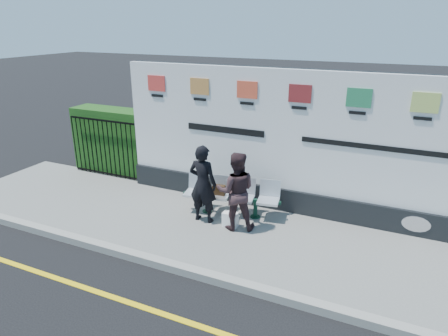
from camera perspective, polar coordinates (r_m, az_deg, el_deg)
name	(u,v)px	position (r m, az deg, el deg)	size (l,w,h in m)	color
ground	(186,322)	(6.06, -5.46, -21.04)	(80.00, 80.00, 0.00)	black
pavement	(249,236)	(7.88, 3.66, -9.73)	(14.00, 3.00, 0.12)	slate
kerb	(216,279)	(6.71, -1.10, -15.52)	(14.00, 0.18, 0.14)	gray
yellow_line	(186,322)	(6.06, -5.46, -21.01)	(14.00, 0.10, 0.01)	yellow
billboard	(297,154)	(8.38, 10.38, 2.04)	(8.00, 0.30, 3.00)	black
hedge	(116,140)	(11.16, -15.24, 3.83)	(2.35, 0.70, 1.70)	#1E4B16
railing	(105,148)	(10.86, -16.68, 2.79)	(2.05, 0.06, 1.54)	black
bench	(231,205)	(8.47, 1.00, -5.31)	(2.01, 0.53, 0.43)	silver
woman_left	(203,184)	(8.00, -3.04, -2.29)	(0.59, 0.39, 1.62)	black
woman_right	(236,191)	(7.71, 1.73, -3.33)	(0.77, 0.60, 1.58)	#352225
handbag_brown	(219,190)	(8.40, -0.74, -3.15)	(0.27, 0.11, 0.21)	black
carrier_bag_white	(230,219)	(8.03, 0.91, -7.36)	(0.30, 0.18, 0.30)	white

